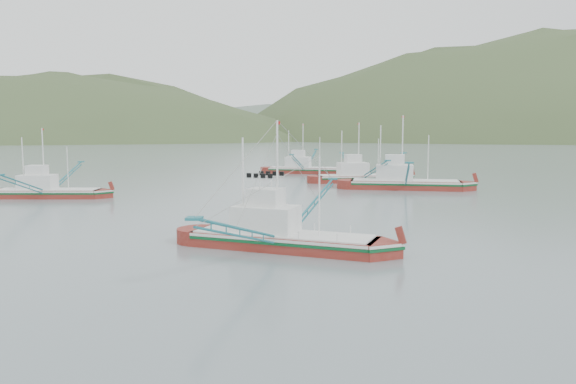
{
  "coord_description": "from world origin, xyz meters",
  "views": [
    {
      "loc": [
        1.6,
        -37.9,
        8.15
      ],
      "look_at": [
        0.0,
        6.0,
        3.2
      ],
      "focal_mm": 35.0,
      "sensor_mm": 36.0,
      "label": 1
    }
  ],
  "objects_px": {
    "bg_boat_left": "(47,188)",
    "bg_boat_extra": "(304,164)",
    "bg_boat_right": "(404,177)",
    "main_boat": "(282,222)",
    "bg_boat_far": "(360,171)"
  },
  "relations": [
    {
      "from": "main_boat",
      "to": "bg_boat_far",
      "type": "height_order",
      "value": "bg_boat_far"
    },
    {
      "from": "bg_boat_right",
      "to": "bg_boat_left",
      "type": "distance_m",
      "value": 45.46
    },
    {
      "from": "main_boat",
      "to": "bg_boat_extra",
      "type": "relative_size",
      "value": 0.94
    },
    {
      "from": "bg_boat_left",
      "to": "bg_boat_extra",
      "type": "bearing_deg",
      "value": 49.18
    },
    {
      "from": "main_boat",
      "to": "bg_boat_right",
      "type": "distance_m",
      "value": 41.42
    },
    {
      "from": "bg_boat_left",
      "to": "main_boat",
      "type": "bearing_deg",
      "value": -45.42
    },
    {
      "from": "bg_boat_far",
      "to": "bg_boat_extra",
      "type": "relative_size",
      "value": 1.0
    },
    {
      "from": "main_boat",
      "to": "bg_boat_far",
      "type": "distance_m",
      "value": 49.68
    },
    {
      "from": "bg_boat_left",
      "to": "bg_boat_extra",
      "type": "relative_size",
      "value": 0.92
    },
    {
      "from": "main_boat",
      "to": "bg_boat_right",
      "type": "height_order",
      "value": "bg_boat_right"
    },
    {
      "from": "bg_boat_left",
      "to": "bg_boat_right",
      "type": "bearing_deg",
      "value": 11.99
    },
    {
      "from": "main_boat",
      "to": "bg_boat_left",
      "type": "bearing_deg",
      "value": 155.83
    },
    {
      "from": "main_boat",
      "to": "bg_boat_right",
      "type": "xyz_separation_m",
      "value": [
        14.78,
        38.69,
        -0.16
      ]
    },
    {
      "from": "bg_boat_right",
      "to": "bg_boat_extra",
      "type": "distance_m",
      "value": 30.15
    },
    {
      "from": "main_boat",
      "to": "bg_boat_extra",
      "type": "xyz_separation_m",
      "value": [
        1.08,
        65.55,
        -0.21
      ]
    }
  ]
}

